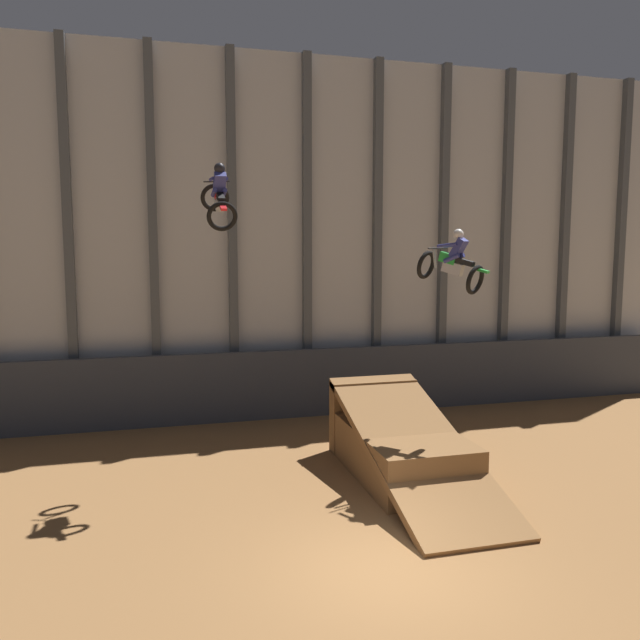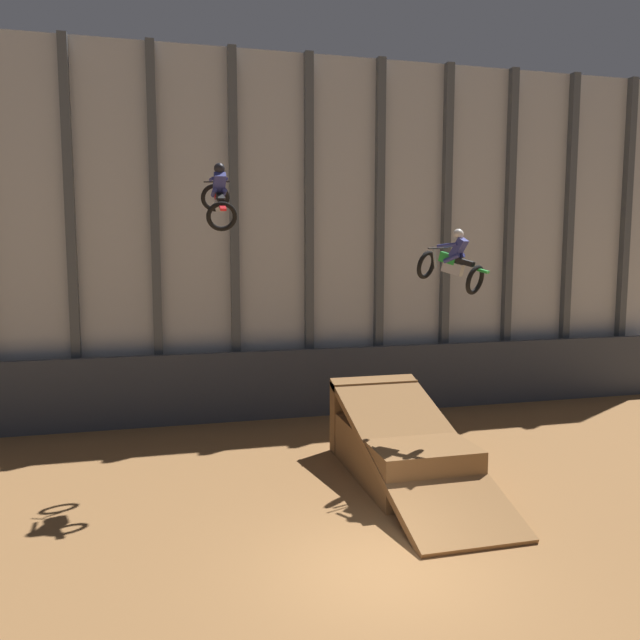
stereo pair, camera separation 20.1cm
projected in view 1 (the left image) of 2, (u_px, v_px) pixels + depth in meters
The scene contains 6 objects.
ground_plane at pixel (387, 572), 10.97m from camera, with size 60.00×60.00×0.00m, color olive.
arena_back_wall at pixel (269, 237), 21.02m from camera, with size 32.00×0.40×12.12m.
lower_barrier at pixel (275, 385), 20.81m from camera, with size 31.36×0.20×2.30m.
dirt_ramp at pixel (399, 445), 15.79m from camera, with size 2.44×6.49×2.17m.
rider_bike_left_air at pixel (219, 198), 15.10m from camera, with size 0.77×1.86×1.67m.
rider_bike_right_air at pixel (453, 263), 15.21m from camera, with size 1.52×1.77×1.61m.
Camera 1 is at (-3.83, -9.73, 5.66)m, focal length 35.00 mm.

